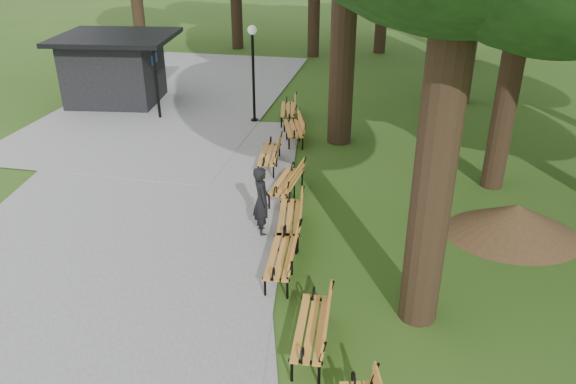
{
  "coord_description": "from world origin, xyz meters",
  "views": [
    {
      "loc": [
        0.39,
        -8.53,
        6.75
      ],
      "look_at": [
        0.04,
        2.98,
        1.1
      ],
      "focal_mm": 34.96,
      "sensor_mm": 36.0,
      "label": 1
    }
  ],
  "objects_px": {
    "kiosk": "(114,69)",
    "bench_8": "(288,109)",
    "bench_7": "(293,129)",
    "lamp_post": "(253,55)",
    "dirt_mound": "(515,220)",
    "bench_6": "(269,154)",
    "bench_5": "(286,182)",
    "bench_3": "(282,256)",
    "person": "(262,201)",
    "bench_2": "(311,328)",
    "bench_4": "(290,217)"
  },
  "relations": [
    {
      "from": "kiosk",
      "to": "bench_8",
      "type": "xyz_separation_m",
      "value": [
        6.96,
        -2.12,
        -0.92
      ]
    },
    {
      "from": "bench_7",
      "to": "lamp_post",
      "type": "bearing_deg",
      "value": -150.09
    },
    {
      "from": "lamp_post",
      "to": "dirt_mound",
      "type": "distance_m",
      "value": 10.66
    },
    {
      "from": "bench_6",
      "to": "bench_7",
      "type": "distance_m",
      "value": 2.35
    },
    {
      "from": "bench_5",
      "to": "bench_7",
      "type": "bearing_deg",
      "value": -166.83
    },
    {
      "from": "dirt_mound",
      "to": "bench_3",
      "type": "xyz_separation_m",
      "value": [
        -5.38,
        -1.79,
        0.04
      ]
    },
    {
      "from": "person",
      "to": "kiosk",
      "type": "relative_size",
      "value": 0.39
    },
    {
      "from": "lamp_post",
      "to": "bench_6",
      "type": "xyz_separation_m",
      "value": [
        0.8,
        -4.19,
        -2.02
      ]
    },
    {
      "from": "bench_2",
      "to": "bench_8",
      "type": "xyz_separation_m",
      "value": [
        -0.77,
        12.11,
        0.0
      ]
    },
    {
      "from": "bench_3",
      "to": "bench_6",
      "type": "distance_m",
      "value": 5.6
    },
    {
      "from": "dirt_mound",
      "to": "bench_7",
      "type": "height_order",
      "value": "bench_7"
    },
    {
      "from": "dirt_mound",
      "to": "bench_6",
      "type": "xyz_separation_m",
      "value": [
        -5.98,
        3.78,
        0.04
      ]
    },
    {
      "from": "lamp_post",
      "to": "bench_6",
      "type": "bearing_deg",
      "value": -79.22
    },
    {
      "from": "bench_2",
      "to": "bench_3",
      "type": "relative_size",
      "value": 1.0
    },
    {
      "from": "dirt_mound",
      "to": "bench_8",
      "type": "distance_m",
      "value": 9.82
    },
    {
      "from": "dirt_mound",
      "to": "bench_5",
      "type": "xyz_separation_m",
      "value": [
        -5.4,
        1.82,
        0.04
      ]
    },
    {
      "from": "lamp_post",
      "to": "bench_3",
      "type": "xyz_separation_m",
      "value": [
        1.39,
        -9.76,
        -2.02
      ]
    },
    {
      "from": "bench_4",
      "to": "bench_8",
      "type": "bearing_deg",
      "value": -176.51
    },
    {
      "from": "bench_2",
      "to": "bench_5",
      "type": "xyz_separation_m",
      "value": [
        -0.62,
        5.84,
        0.0
      ]
    },
    {
      "from": "kiosk",
      "to": "bench_4",
      "type": "distance_m",
      "value": 12.64
    },
    {
      "from": "bench_2",
      "to": "person",
      "type": "bearing_deg",
      "value": -157.24
    },
    {
      "from": "bench_2",
      "to": "bench_6",
      "type": "bearing_deg",
      "value": -164.54
    },
    {
      "from": "person",
      "to": "bench_8",
      "type": "height_order",
      "value": "person"
    },
    {
      "from": "kiosk",
      "to": "lamp_post",
      "type": "bearing_deg",
      "value": -18.81
    },
    {
      "from": "kiosk",
      "to": "bench_7",
      "type": "bearing_deg",
      "value": -27.59
    },
    {
      "from": "bench_5",
      "to": "bench_8",
      "type": "xyz_separation_m",
      "value": [
        -0.15,
        6.27,
        0.0
      ]
    },
    {
      "from": "person",
      "to": "bench_2",
      "type": "bearing_deg",
      "value": -179.82
    },
    {
      "from": "kiosk",
      "to": "bench_3",
      "type": "xyz_separation_m",
      "value": [
        7.13,
        -12.0,
        -0.92
      ]
    },
    {
      "from": "bench_8",
      "to": "lamp_post",
      "type": "bearing_deg",
      "value": -85.28
    },
    {
      "from": "person",
      "to": "lamp_post",
      "type": "bearing_deg",
      "value": -9.71
    },
    {
      "from": "bench_2",
      "to": "bench_4",
      "type": "distance_m",
      "value": 3.94
    },
    {
      "from": "lamp_post",
      "to": "bench_4",
      "type": "distance_m",
      "value": 8.46
    },
    {
      "from": "person",
      "to": "bench_2",
      "type": "xyz_separation_m",
      "value": [
        1.13,
        -3.93,
        -0.41
      ]
    },
    {
      "from": "bench_4",
      "to": "bench_5",
      "type": "distance_m",
      "value": 1.93
    },
    {
      "from": "kiosk",
      "to": "bench_8",
      "type": "bearing_deg",
      "value": -14.41
    },
    {
      "from": "dirt_mound",
      "to": "bench_3",
      "type": "height_order",
      "value": "bench_3"
    },
    {
      "from": "bench_3",
      "to": "bench_8",
      "type": "height_order",
      "value": "same"
    },
    {
      "from": "bench_3",
      "to": "bench_5",
      "type": "height_order",
      "value": "same"
    },
    {
      "from": "bench_4",
      "to": "bench_7",
      "type": "height_order",
      "value": "same"
    },
    {
      "from": "kiosk",
      "to": "bench_6",
      "type": "bearing_deg",
      "value": -42.01
    },
    {
      "from": "person",
      "to": "bench_8",
      "type": "distance_m",
      "value": 8.2
    },
    {
      "from": "bench_5",
      "to": "bench_6",
      "type": "bearing_deg",
      "value": -149.23
    },
    {
      "from": "bench_6",
      "to": "bench_7",
      "type": "bearing_deg",
      "value": 166.95
    },
    {
      "from": "bench_4",
      "to": "bench_7",
      "type": "relative_size",
      "value": 1.0
    },
    {
      "from": "bench_2",
      "to": "bench_7",
      "type": "xyz_separation_m",
      "value": [
        -0.53,
        10.05,
        0.0
      ]
    },
    {
      "from": "dirt_mound",
      "to": "bench_7",
      "type": "bearing_deg",
      "value": 131.37
    },
    {
      "from": "person",
      "to": "lamp_post",
      "type": "distance_m",
      "value": 8.26
    },
    {
      "from": "lamp_post",
      "to": "bench_8",
      "type": "xyz_separation_m",
      "value": [
        1.22,
        0.12,
        -2.02
      ]
    },
    {
      "from": "dirt_mound",
      "to": "bench_4",
      "type": "relative_size",
      "value": 1.39
    },
    {
      "from": "bench_2",
      "to": "bench_4",
      "type": "height_order",
      "value": "same"
    }
  ]
}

